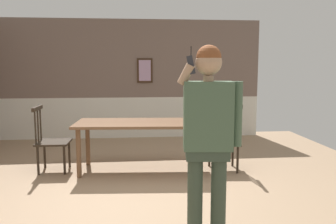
{
  "coord_description": "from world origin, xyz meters",
  "views": [
    {
      "loc": [
        0.1,
        -4.37,
        1.6
      ],
      "look_at": [
        0.47,
        -0.61,
        1.11
      ],
      "focal_mm": 37.91,
      "sensor_mm": 36.0,
      "label": 1
    }
  ],
  "objects": [
    {
      "name": "ground_plane",
      "position": [
        0.0,
        0.0,
        0.0
      ],
      "size": [
        7.88,
        7.88,
        0.0
      ],
      "primitive_type": "plane",
      "color": "#9E7F60"
    },
    {
      "name": "room_back_partition",
      "position": [
        0.0,
        3.58,
        1.26
      ],
      "size": [
        5.87,
        0.17,
        2.61
      ],
      "color": "#756056",
      "rests_on": "ground_plane"
    },
    {
      "name": "dining_table",
      "position": [
        0.18,
        0.98,
        0.67
      ],
      "size": [
        1.96,
        1.0,
        0.76
      ],
      "rotation": [
        0.0,
        0.0,
        -0.07
      ],
      "color": "brown",
      "rests_on": "ground_plane"
    },
    {
      "name": "chair_near_window",
      "position": [
        1.51,
        0.88,
        0.48
      ],
      "size": [
        0.51,
        0.51,
        1.04
      ],
      "rotation": [
        0.0,
        0.0,
        1.49
      ],
      "color": "#2D2319",
      "rests_on": "ground_plane"
    },
    {
      "name": "chair_by_doorway",
      "position": [
        -1.16,
        1.07,
        0.48
      ],
      "size": [
        0.48,
        0.48,
        1.0
      ],
      "rotation": [
        0.0,
        0.0,
        4.7
      ],
      "color": "#2D2319",
      "rests_on": "ground_plane"
    },
    {
      "name": "person_figure",
      "position": [
        0.76,
        -1.3,
        1.05
      ],
      "size": [
        0.59,
        0.28,
        1.79
      ],
      "rotation": [
        0.0,
        0.0,
        3.04
      ],
      "color": "#3A493A",
      "rests_on": "ground_plane"
    }
  ]
}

